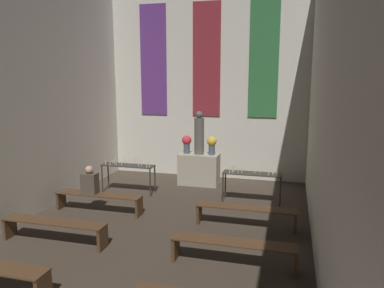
% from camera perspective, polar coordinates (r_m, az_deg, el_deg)
% --- Properties ---
extents(wall_back, '(6.28, 0.16, 6.00)m').
position_cam_1_polar(wall_back, '(11.53, 2.29, 9.86)').
color(wall_back, silver).
rests_on(wall_back, ground_plane).
extents(wall_right, '(0.12, 10.52, 6.00)m').
position_cam_1_polar(wall_right, '(6.08, 20.37, 8.53)').
color(wall_right, silver).
rests_on(wall_right, ground_plane).
extents(altar, '(1.15, 0.62, 0.90)m').
position_cam_1_polar(altar, '(10.92, 1.08, -3.84)').
color(altar, '#ADA38E').
rests_on(altar, ground_plane).
extents(statue, '(0.28, 0.28, 1.24)m').
position_cam_1_polar(statue, '(10.72, 1.10, 1.48)').
color(statue, '#5B5651').
rests_on(statue, altar).
extents(flower_vase_left, '(0.28, 0.28, 0.53)m').
position_cam_1_polar(flower_vase_left, '(10.85, -0.81, 0.20)').
color(flower_vase_left, '#4C5666').
rests_on(flower_vase_left, altar).
extents(flower_vase_right, '(0.28, 0.28, 0.53)m').
position_cam_1_polar(flower_vase_right, '(10.68, 3.04, 0.02)').
color(flower_vase_right, '#4C5666').
rests_on(flower_vase_right, altar).
extents(candle_rack_left, '(1.45, 0.41, 0.96)m').
position_cam_1_polar(candle_rack_left, '(10.25, -9.72, -3.68)').
color(candle_rack_left, '#332D28').
rests_on(candle_rack_left, ground_plane).
extents(candle_rack_right, '(1.45, 0.41, 0.97)m').
position_cam_1_polar(candle_rack_right, '(9.39, 9.11, -4.95)').
color(candle_rack_right, '#332D28').
rests_on(candle_rack_right, ground_plane).
extents(pew_third_left, '(2.07, 0.36, 0.44)m').
position_cam_1_polar(pew_third_left, '(7.67, -20.27, -11.74)').
color(pew_third_left, '#4C331E').
rests_on(pew_third_left, ground_plane).
extents(pew_third_right, '(2.07, 0.36, 0.44)m').
position_cam_1_polar(pew_third_right, '(6.46, 6.31, -15.43)').
color(pew_third_right, '#4C331E').
rests_on(pew_third_right, ground_plane).
extents(pew_back_left, '(2.07, 0.36, 0.44)m').
position_cam_1_polar(pew_back_left, '(9.02, -14.03, -8.08)').
color(pew_back_left, '#4C331E').
rests_on(pew_back_left, ground_plane).
extents(pew_back_right, '(2.07, 0.36, 0.44)m').
position_cam_1_polar(pew_back_right, '(8.01, 8.19, -10.24)').
color(pew_back_right, '#4C331E').
rests_on(pew_back_right, ground_plane).
extents(person_seated, '(0.36, 0.24, 0.65)m').
position_cam_1_polar(person_seated, '(9.01, -15.32, -5.55)').
color(person_seated, '#4C4238').
rests_on(person_seated, pew_back_left).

